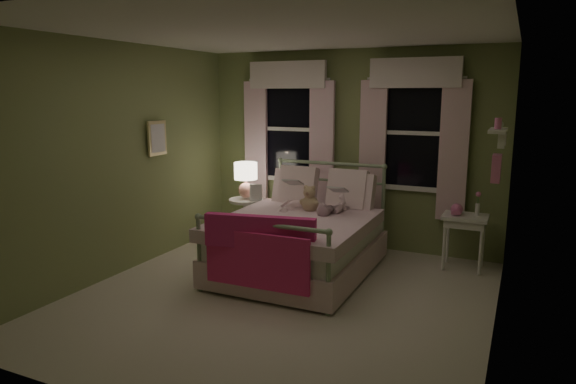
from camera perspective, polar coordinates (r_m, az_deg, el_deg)
The scene contains 18 objects.
room_shell at distance 4.94m, azimuth -0.92°, elevation 2.34°, with size 4.20×4.20×4.20m.
bed at distance 5.93m, azimuth 1.42°, elevation -5.27°, with size 1.58×2.04×1.18m.
pink_throw at distance 4.98m, azimuth -3.30°, elevation -5.76°, with size 1.10×0.31×0.71m.
child_left at distance 6.28m, azimuth 0.64°, elevation 1.12°, with size 0.29×0.19×0.80m, color #F7D1DD.
child_right at distance 6.08m, azimuth 5.45°, elevation 0.68°, with size 0.38×0.30×0.78m, color #F7D1DD.
book_left at distance 6.06m, azimuth -0.33°, elevation 0.71°, with size 0.20×0.27×0.03m, color beige.
book_right at distance 5.85m, azimuth 4.63°, elevation -0.11°, with size 0.20×0.27×0.02m, color beige.
teddy_bear at distance 6.06m, azimuth 2.43°, elevation -0.94°, with size 0.24×0.20×0.32m.
nightstand_left at distance 6.91m, azimuth -4.64°, elevation -2.65°, with size 0.46×0.46×0.65m.
table_lamp at distance 6.81m, azimuth -4.71°, elevation 1.74°, with size 0.30×0.30×0.47m.
book_nightstand at distance 6.74m, azimuth -4.27°, elevation -0.90°, with size 0.16×0.22×0.02m, color beige.
nightstand_right at distance 6.30m, azimuth 19.07°, elevation -3.34°, with size 0.50×0.40×0.64m.
pink_toy at distance 6.27m, azimuth 18.25°, elevation -1.87°, with size 0.14×0.19×0.14m.
bud_vase at distance 6.29m, azimuth 20.34°, elevation -1.21°, with size 0.06×0.06×0.28m.
window_left at distance 7.10m, azimuth 0.03°, elevation 7.57°, with size 1.34×0.13×1.96m.
window_right at distance 6.57m, azimuth 13.72°, elevation 6.99°, with size 1.34×0.13×1.96m.
wall_shelf at distance 5.13m, azimuth 22.26°, elevation 4.37°, with size 0.15×0.50×0.60m.
framed_picture at distance 6.47m, azimuth -14.33°, elevation 5.82°, with size 0.03×0.32×0.42m.
Camera 1 is at (2.13, -4.40, 2.04)m, focal length 32.00 mm.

